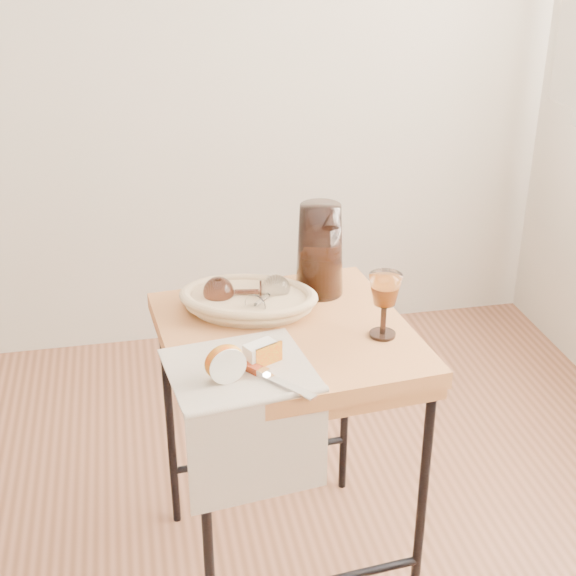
{
  "coord_description": "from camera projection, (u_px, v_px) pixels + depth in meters",
  "views": [
    {
      "loc": [
        0.12,
        -1.24,
        1.69
      ],
      "look_at": [
        0.46,
        0.42,
        0.87
      ],
      "focal_mm": 50.63,
      "sensor_mm": 36.0,
      "label": 1
    }
  ],
  "objects": [
    {
      "name": "side_table",
      "position": [
        286.0,
        455.0,
        2.11
      ],
      "size": [
        0.64,
        0.64,
        0.75
      ],
      "primitive_type": null,
      "rotation": [
        0.0,
        0.0,
        0.09
      ],
      "color": "brown",
      "rests_on": "floor"
    },
    {
      "name": "wine_goblet",
      "position": [
        384.0,
        305.0,
        1.89
      ],
      "size": [
        0.1,
        0.1,
        0.16
      ],
      "primitive_type": null,
      "rotation": [
        0.0,
        0.0,
        -0.27
      ],
      "color": "white",
      "rests_on": "side_table"
    },
    {
      "name": "goblet_lying_b",
      "position": [
        267.0,
        296.0,
        2.01
      ],
      "size": [
        0.13,
        0.14,
        0.07
      ],
      "primitive_type": null,
      "rotation": [
        0.0,
        0.0,
        0.89
      ],
      "color": "white",
      "rests_on": "bread_basket"
    },
    {
      "name": "tea_towel",
      "position": [
        239.0,
        369.0,
        1.78
      ],
      "size": [
        0.34,
        0.32,
        0.01
      ],
      "primitive_type": "cube",
      "rotation": [
        0.0,
        0.0,
        0.13
      ],
      "color": "beige",
      "rests_on": "side_table"
    },
    {
      "name": "goblet_lying_a",
      "position": [
        237.0,
        292.0,
        2.02
      ],
      "size": [
        0.14,
        0.1,
        0.08
      ],
      "primitive_type": null,
      "rotation": [
        0.0,
        0.0,
        2.96
      ],
      "color": "#542D21",
      "rests_on": "bread_basket"
    },
    {
      "name": "wall_back",
      "position": [
        77.0,
        3.0,
        2.8
      ],
      "size": [
        3.6,
        0.0,
        2.7
      ],
      "primitive_type": "cube",
      "color": "beige",
      "rests_on": "ground"
    },
    {
      "name": "pitcher",
      "position": [
        320.0,
        249.0,
        2.08
      ],
      "size": [
        0.23,
        0.28,
        0.28
      ],
      "primitive_type": null,
      "rotation": [
        0.0,
        0.0,
        -0.3
      ],
      "color": "black",
      "rests_on": "side_table"
    },
    {
      "name": "table_knife",
      "position": [
        266.0,
        374.0,
        1.74
      ],
      "size": [
        0.17,
        0.2,
        0.02
      ],
      "primitive_type": null,
      "rotation": [
        0.0,
        0.0,
        -0.91
      ],
      "color": "silver",
      "rests_on": "tea_towel"
    },
    {
      "name": "bread_basket",
      "position": [
        248.0,
        302.0,
        2.02
      ],
      "size": [
        0.36,
        0.3,
        0.05
      ],
      "primitive_type": null,
      "rotation": [
        0.0,
        0.0,
        -0.32
      ],
      "color": "tan",
      "rests_on": "side_table"
    },
    {
      "name": "apple_wedge",
      "position": [
        260.0,
        353.0,
        1.79
      ],
      "size": [
        0.08,
        0.06,
        0.05
      ],
      "primitive_type": "cube",
      "rotation": [
        0.0,
        0.0,
        0.45
      ],
      "color": "white",
      "rests_on": "tea_towel"
    },
    {
      "name": "apple_half",
      "position": [
        224.0,
        362.0,
        1.72
      ],
      "size": [
        0.1,
        0.07,
        0.08
      ],
      "primitive_type": "ellipsoid",
      "rotation": [
        0.0,
        0.0,
        0.24
      ],
      "color": "#C10600",
      "rests_on": "tea_towel"
    }
  ]
}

